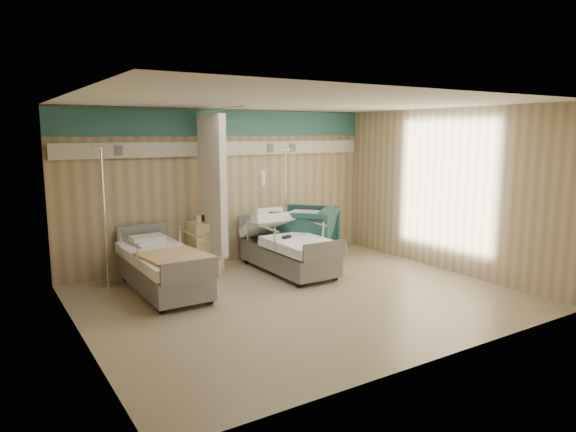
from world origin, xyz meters
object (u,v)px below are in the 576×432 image
Objects in this scene: bed_left at (164,272)px; iv_stand_left at (107,259)px; bedside_cabinet at (205,246)px; visitor_armchair at (305,234)px; bed_right at (288,254)px; iv_stand_right at (285,235)px.

iv_stand_left is (-0.65, 0.76, 0.13)m from bed_left.
bedside_cabinet is 0.76× the size of visitor_armchair.
bed_left is at bearing -29.93° from visitor_armchair.
iv_stand_left is at bearing -175.45° from bedside_cabinet.
bed_right is 1.46m from bedside_cabinet.
iv_stand_right is (0.50, 0.90, 0.11)m from bed_right.
bed_left is at bearing 180.00° from bed_right.
visitor_armchair is at bearing -61.62° from iv_stand_right.
bed_right is at bearing -119.25° from iv_stand_right.
visitor_armchair reaches higher than bed_left.
bed_right is 2.54× the size of bedside_cabinet.
visitor_armchair is (2.91, 0.52, 0.19)m from bed_left.
iv_stand_right reaches higher than visitor_armchair.
iv_stand_left reaches higher than visitor_armchair.
bed_left is 1.01m from iv_stand_left.
bed_right is at bearing -3.89° from visitor_armchair.
bed_right is at bearing -15.03° from iv_stand_left.
bedside_cabinet is 1.90m from visitor_armchair.
bedside_cabinet is at bearing 141.95° from bed_right.
bed_left is 1.03× the size of iv_stand_right.
iv_stand_left reaches higher than bedside_cabinet.
bedside_cabinet is at bearing 4.55° from iv_stand_left.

